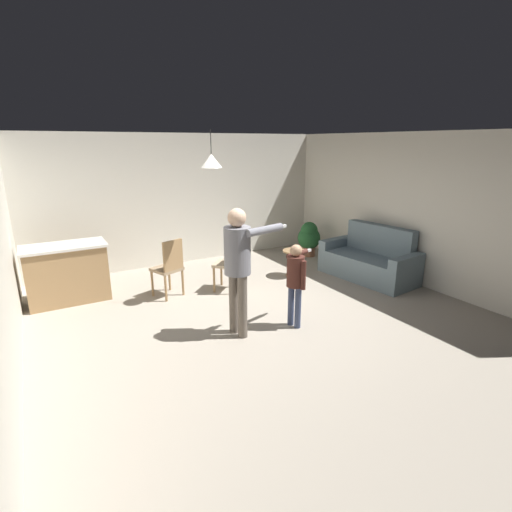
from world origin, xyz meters
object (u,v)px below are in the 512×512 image
at_px(person_adult, 238,259).
at_px(dining_chair_by_counter, 231,260).
at_px(dining_chair_near_wall, 169,266).
at_px(kitchen_counter, 67,273).
at_px(potted_plant_corner, 309,237).
at_px(spare_remote_on_table, 294,250).
at_px(couch_floral, 370,261).
at_px(side_table_by_couch, 294,260).
at_px(person_child, 296,276).

bearing_deg(person_adult, dining_chair_by_counter, 144.82).
bearing_deg(dining_chair_by_counter, dining_chair_near_wall, 122.36).
xyz_separation_m(kitchen_counter, potted_plant_corner, (5.02, 0.15, -0.04)).
xyz_separation_m(dining_chair_by_counter, spare_remote_on_table, (1.35, 0.02, -0.01)).
relative_size(couch_floral, spare_remote_on_table, 14.49).
distance_m(person_adult, potted_plant_corner, 4.12).
bearing_deg(person_adult, dining_chair_near_wall, 179.93).
relative_size(side_table_by_couch, dining_chair_near_wall, 0.52).
bearing_deg(side_table_by_couch, potted_plant_corner, 41.30).
distance_m(kitchen_counter, potted_plant_corner, 5.03).
height_order(person_adult, dining_chair_near_wall, person_adult).
distance_m(person_child, dining_chair_by_counter, 1.72).
height_order(person_child, spare_remote_on_table, person_child).
relative_size(side_table_by_couch, dining_chair_by_counter, 0.52).
relative_size(side_table_by_couch, person_adult, 0.30).
relative_size(potted_plant_corner, spare_remote_on_table, 6.06).
relative_size(dining_chair_by_counter, potted_plant_corner, 1.27).
xyz_separation_m(kitchen_counter, dining_chair_near_wall, (1.49, -0.66, 0.07)).
bearing_deg(kitchen_counter, side_table_by_couch, -12.00).
height_order(dining_chair_by_counter, dining_chair_near_wall, same).
relative_size(couch_floral, dining_chair_by_counter, 1.88).
height_order(kitchen_counter, side_table_by_couch, kitchen_counter).
bearing_deg(side_table_by_couch, person_child, -125.05).
bearing_deg(person_child, dining_chair_by_counter, 170.32).
xyz_separation_m(couch_floral, dining_chair_near_wall, (-3.61, 0.98, 0.21)).
distance_m(person_adult, dining_chair_by_counter, 1.74).
bearing_deg(side_table_by_couch, person_adult, -141.93).
distance_m(side_table_by_couch, dining_chair_by_counter, 1.41).
distance_m(person_adult, spare_remote_on_table, 2.59).
bearing_deg(spare_remote_on_table, couch_floral, -31.92).
distance_m(couch_floral, person_adult, 3.41).
bearing_deg(dining_chair_by_counter, person_adult, -157.42).
bearing_deg(person_child, dining_chair_near_wall, -163.51).
xyz_separation_m(couch_floral, spare_remote_on_table, (-1.23, 0.77, 0.21)).
bearing_deg(spare_remote_on_table, dining_chair_by_counter, -178.95).
distance_m(dining_chair_by_counter, potted_plant_corner, 2.72).
bearing_deg(person_child, spare_remote_on_table, 130.46).
distance_m(kitchen_counter, dining_chair_near_wall, 1.63).
distance_m(dining_chair_by_counter, dining_chair_near_wall, 1.05).
distance_m(kitchen_counter, person_adult, 3.12).
bearing_deg(dining_chair_near_wall, spare_remote_on_table, -25.50).
height_order(side_table_by_couch, dining_chair_near_wall, dining_chair_near_wall).
xyz_separation_m(person_child, dining_chair_by_counter, (-0.15, 1.70, -0.20)).
distance_m(kitchen_counter, side_table_by_couch, 4.00).
bearing_deg(potted_plant_corner, dining_chair_by_counter, -157.23).
xyz_separation_m(dining_chair_near_wall, potted_plant_corner, (3.53, 0.81, -0.11)).
bearing_deg(potted_plant_corner, couch_floral, -87.48).
relative_size(couch_floral, person_adult, 1.09).
bearing_deg(person_child, couch_floral, 96.86).
bearing_deg(spare_remote_on_table, person_adult, -142.24).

